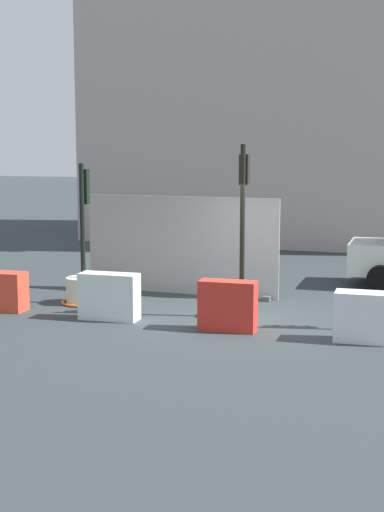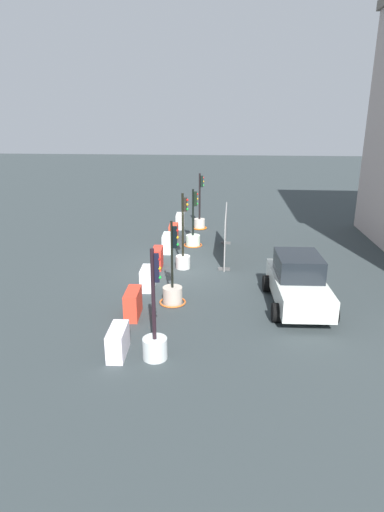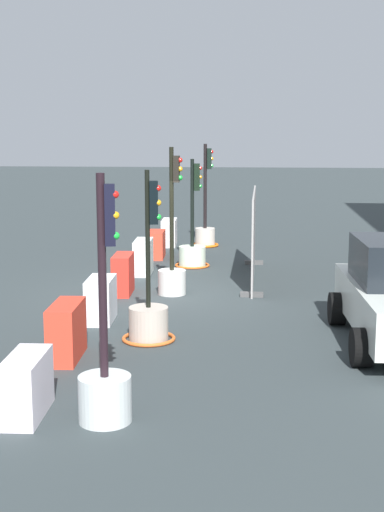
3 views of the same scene
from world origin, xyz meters
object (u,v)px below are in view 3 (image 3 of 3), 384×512
(traffic_light_4, at_px, (105,379))
(construction_barrier_2, at_px, (143,257))
(construction_barrier_5, at_px, (66,331))
(construction_barrier_6, at_px, (26,386))
(traffic_light_3, at_px, (149,316))
(traffic_light_1, at_px, (192,251))
(traffic_light_2, at_px, (172,268))
(construction_barrier_4, at_px, (101,300))
(construction_barrier_0, at_px, (169,232))
(construction_barrier_1, at_px, (156,244))
(construction_barrier_3, at_px, (123,274))
(traffic_light_0, at_px, (205,230))

(traffic_light_4, distance_m, construction_barrier_2, 9.42)
(construction_barrier_2, xyz_separation_m, construction_barrier_5, (6.96, -0.07, 0.01))
(construction_barrier_2, relative_size, construction_barrier_6, 1.00)
(traffic_light_3, bearing_deg, traffic_light_1, 179.39)
(traffic_light_1, relative_size, traffic_light_2, 0.88)
(traffic_light_4, bearing_deg, construction_barrier_6, -94.20)
(construction_barrier_5, bearing_deg, construction_barrier_4, 179.32)
(traffic_light_3, relative_size, construction_barrier_0, 2.52)
(construction_barrier_1, xyz_separation_m, construction_barrier_2, (2.37, 0.02, 0.05))
(traffic_light_3, relative_size, construction_barrier_3, 2.89)
(traffic_light_1, xyz_separation_m, construction_barrier_1, (-1.24, -1.16, -0.05))
(traffic_light_1, relative_size, traffic_light_3, 0.98)
(traffic_light_4, distance_m, construction_barrier_3, 7.14)
(construction_barrier_0, bearing_deg, traffic_light_3, 5.49)
(traffic_light_1, relative_size, construction_barrier_0, 2.47)
(construction_barrier_0, distance_m, construction_barrier_6, 13.94)
(traffic_light_0, relative_size, construction_barrier_2, 2.85)
(traffic_light_4, relative_size, construction_barrier_5, 2.68)
(construction_barrier_4, bearing_deg, traffic_light_1, 168.48)
(construction_barrier_0, distance_m, construction_barrier_3, 6.97)
(traffic_light_1, bearing_deg, traffic_light_3, -0.61)
(construction_barrier_1, bearing_deg, construction_barrier_4, -0.19)
(traffic_light_0, bearing_deg, traffic_light_4, -0.51)
(traffic_light_4, relative_size, construction_barrier_6, 2.74)
(traffic_light_2, height_order, traffic_light_4, traffic_light_2)
(traffic_light_1, bearing_deg, traffic_light_2, -2.01)
(traffic_light_2, relative_size, construction_barrier_2, 2.88)
(traffic_light_3, bearing_deg, construction_barrier_4, -136.96)
(construction_barrier_6, bearing_deg, traffic_light_0, 175.28)
(traffic_light_3, height_order, construction_barrier_6, traffic_light_3)
(traffic_light_0, distance_m, construction_barrier_3, 7.05)
(traffic_light_4, bearing_deg, construction_barrier_0, -175.83)
(traffic_light_2, height_order, construction_barrier_1, traffic_light_2)
(traffic_light_0, distance_m, construction_barrier_0, 1.15)
(traffic_light_3, height_order, construction_barrier_1, traffic_light_3)
(traffic_light_4, bearing_deg, traffic_light_2, -179.53)
(construction_barrier_0, height_order, construction_barrier_2, construction_barrier_2)
(traffic_light_4, height_order, construction_barrier_1, traffic_light_4)
(traffic_light_0, bearing_deg, construction_barrier_0, -91.54)
(traffic_light_3, height_order, construction_barrier_4, traffic_light_3)
(traffic_light_4, height_order, construction_barrier_6, traffic_light_4)
(traffic_light_1, distance_m, construction_barrier_4, 5.91)
(traffic_light_2, xyz_separation_m, construction_barrier_1, (-4.63, -1.04, -0.21))
(traffic_light_3, xyz_separation_m, construction_barrier_6, (3.45, -1.01, -0.04))
(traffic_light_1, height_order, traffic_light_4, traffic_light_4)
(traffic_light_4, xyz_separation_m, construction_barrier_1, (-11.73, -1.10, -0.16))
(traffic_light_0, xyz_separation_m, construction_barrier_0, (-0.03, -1.15, -0.11))
(construction_barrier_1, bearing_deg, construction_barrier_0, 178.15)
(traffic_light_1, distance_m, traffic_light_3, 6.97)
(construction_barrier_1, xyz_separation_m, construction_barrier_5, (9.33, -0.05, 0.06))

